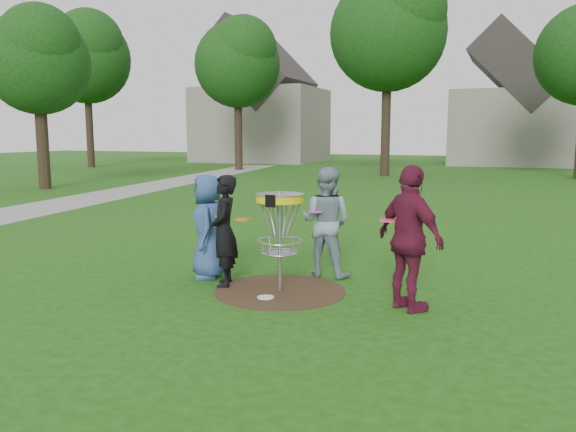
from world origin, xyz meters
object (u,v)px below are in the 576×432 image
(player_grey, at_px, (326,222))
(player_maroon, at_px, (410,239))
(player_black, at_px, (224,231))
(disc_golf_basket, at_px, (280,218))
(player_blue, at_px, (208,226))

(player_grey, distance_m, player_maroon, 1.92)
(player_black, relative_size, disc_golf_basket, 1.14)
(player_blue, height_order, player_maroon, player_maroon)
(player_blue, xyz_separation_m, disc_golf_basket, (1.27, -0.30, 0.24))
(player_blue, relative_size, player_maroon, 0.87)
(player_black, distance_m, player_grey, 1.58)
(player_blue, height_order, disc_golf_basket, player_blue)
(player_maroon, bearing_deg, player_grey, -2.87)
(player_maroon, xyz_separation_m, disc_golf_basket, (-1.78, 0.20, 0.13))
(player_blue, relative_size, player_grey, 0.94)
(player_grey, height_order, disc_golf_basket, player_grey)
(player_blue, bearing_deg, player_grey, 88.79)
(player_black, height_order, player_grey, player_grey)
(player_grey, bearing_deg, disc_golf_basket, 78.29)
(player_blue, relative_size, player_black, 0.99)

